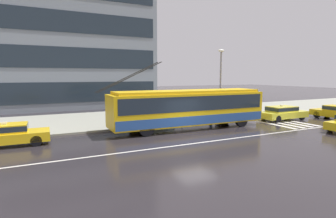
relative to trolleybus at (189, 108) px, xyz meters
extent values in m
plane|color=#262226|center=(-1.26, -2.87, -1.61)|extent=(160.00, 160.00, 0.00)
cube|color=gray|center=(-1.26, 6.60, -1.54)|extent=(80.00, 10.00, 0.14)
cube|color=beige|center=(7.18, -1.63, -1.61)|extent=(0.44, 4.40, 0.01)
cube|color=beige|center=(8.08, -1.63, -1.61)|extent=(0.44, 4.40, 0.01)
cube|color=beige|center=(8.98, -1.63, -1.61)|extent=(0.44, 4.40, 0.01)
cube|color=beige|center=(9.88, -1.63, -1.61)|extent=(0.44, 4.40, 0.01)
cube|color=silver|center=(-1.26, -4.07, -1.61)|extent=(72.00, 0.14, 0.01)
cube|color=gold|center=(-0.02, 0.00, -0.04)|extent=(12.15, 2.70, 2.31)
cube|color=gold|center=(-0.02, 0.00, 1.21)|extent=(11.42, 2.43, 0.20)
cube|color=#1E2833|center=(-0.02, 0.00, 0.42)|extent=(11.66, 2.72, 1.06)
cube|color=#284E91|center=(-0.02, 0.00, -0.78)|extent=(12.03, 2.72, 0.65)
cube|color=#1E2833|center=(5.99, -0.08, 0.42)|extent=(0.15, 2.24, 1.15)
cube|color=black|center=(5.84, -0.08, 1.01)|extent=(0.18, 1.93, 0.28)
cylinder|color=black|center=(-4.66, 0.41, 2.33)|extent=(4.48, 0.12, 2.09)
cylinder|color=black|center=(-4.67, -0.29, 2.33)|extent=(4.48, 0.12, 2.09)
cylinder|color=black|center=(4.11, 1.07, -1.09)|extent=(1.04, 0.31, 1.04)
cylinder|color=black|center=(4.09, -1.17, -1.09)|extent=(1.04, 0.31, 1.04)
cylinder|color=black|center=(-3.88, 1.17, -1.09)|extent=(1.04, 0.31, 1.04)
cylinder|color=black|center=(-3.91, -1.07, -1.09)|extent=(1.04, 0.31, 1.04)
cube|color=yellow|center=(9.69, -0.31, -1.10)|extent=(4.66, 1.83, 0.55)
cube|color=yellow|center=(9.51, -0.31, -0.59)|extent=(2.52, 1.57, 0.48)
cube|color=#1E2833|center=(9.51, -0.31, -0.56)|extent=(2.57, 1.58, 0.31)
cube|color=silver|center=(9.51, -0.31, -0.28)|extent=(0.28, 0.16, 0.12)
cylinder|color=black|center=(11.23, 0.50, -1.30)|extent=(0.62, 0.20, 0.62)
cylinder|color=black|center=(11.23, -1.11, -1.30)|extent=(0.62, 0.20, 0.62)
cylinder|color=black|center=(8.15, 0.49, -1.30)|extent=(0.62, 0.20, 0.62)
cylinder|color=black|center=(8.16, -1.12, -1.30)|extent=(0.62, 0.20, 0.62)
cylinder|color=black|center=(8.53, -5.46, -1.30)|extent=(0.63, 0.24, 0.62)
cylinder|color=black|center=(13.72, -0.81, -1.30)|extent=(0.21, 0.62, 0.62)
cylinder|color=black|center=(15.33, -0.77, -1.30)|extent=(0.21, 0.62, 0.62)
cube|color=yellow|center=(-11.91, 0.15, -1.10)|extent=(4.40, 1.82, 0.55)
cube|color=yellow|center=(-12.08, 0.15, -0.59)|extent=(2.39, 1.54, 0.48)
cube|color=#1E2833|center=(-12.08, 0.15, -0.56)|extent=(2.43, 1.55, 0.31)
cube|color=silver|center=(-12.08, 0.15, -0.28)|extent=(0.28, 0.17, 0.12)
cylinder|color=black|center=(-10.45, 0.88, -1.30)|extent=(0.62, 0.21, 0.62)
cylinder|color=black|center=(-10.49, -0.65, -1.30)|extent=(0.62, 0.21, 0.62)
cylinder|color=gray|center=(0.96, 2.83, -0.24)|extent=(0.08, 0.08, 2.46)
cylinder|color=gray|center=(-2.58, 2.83, -0.24)|extent=(0.08, 0.08, 2.46)
cylinder|color=gray|center=(0.96, 4.27, -0.24)|extent=(0.08, 0.08, 2.46)
cylinder|color=gray|center=(-2.58, 4.27, -0.24)|extent=(0.08, 0.08, 2.46)
cube|color=#99ADB2|center=(-0.81, 4.27, -0.19)|extent=(3.36, 0.04, 1.96)
cube|color=#B2B2B7|center=(-0.81, 3.55, 1.02)|extent=(3.84, 1.74, 0.08)
cube|color=brown|center=(-0.81, 3.91, -1.02)|extent=(2.48, 0.36, 0.08)
cylinder|color=#484846|center=(-2.23, 3.66, -1.04)|extent=(0.14, 0.14, 0.87)
cylinder|color=#484846|center=(-2.17, 3.52, -1.04)|extent=(0.14, 0.14, 0.87)
cylinder|color=#4F4029|center=(-2.20, 3.59, -0.28)|extent=(0.47, 0.47, 0.64)
sphere|color=tan|center=(-2.20, 3.59, 0.14)|extent=(0.20, 0.20, 0.20)
cone|color=#244996|center=(-2.15, 3.48, 0.42)|extent=(1.50, 1.50, 0.30)
cylinder|color=#333333|center=(-2.15, 3.48, -0.12)|extent=(0.02, 0.02, 0.76)
cylinder|color=navy|center=(4.32, 3.43, -1.07)|extent=(0.14, 0.14, 0.79)
cylinder|color=navy|center=(4.38, 3.28, -1.07)|extent=(0.14, 0.14, 0.79)
cylinder|color=#4B484A|center=(4.35, 3.35, -0.37)|extent=(0.47, 0.47, 0.62)
sphere|color=tan|center=(4.35, 3.35, 0.05)|extent=(0.22, 0.22, 0.22)
cone|color=#275399|center=(4.39, 3.24, 0.34)|extent=(1.31, 1.31, 0.25)
cylinder|color=#333333|center=(4.39, 3.24, -0.17)|extent=(0.02, 0.02, 0.77)
cylinder|color=#1C234D|center=(4.32, 2.48, -1.04)|extent=(0.14, 0.14, 0.85)
cylinder|color=#1C234D|center=(4.46, 2.39, -1.04)|extent=(0.14, 0.14, 0.85)
cylinder|color=maroon|center=(4.39, 2.44, -0.33)|extent=(0.50, 0.50, 0.57)
sphere|color=tan|center=(4.39, 2.44, 0.05)|extent=(0.21, 0.21, 0.21)
cone|color=#C63164|center=(4.29, 2.50, 0.34)|extent=(1.39, 1.39, 0.31)
cylinder|color=#333333|center=(4.29, 2.50, -0.18)|extent=(0.02, 0.02, 0.73)
cylinder|color=gray|center=(4.55, 2.25, 1.51)|extent=(0.16, 0.16, 5.96)
ellipsoid|color=silver|center=(4.55, 2.25, 4.61)|extent=(0.60, 0.32, 0.24)
cube|color=#1E2833|center=(-5.75, 14.52, 0.52)|extent=(17.81, 0.06, 2.33)
cube|color=#1E2833|center=(-5.75, 14.52, 4.40)|extent=(17.81, 0.06, 2.33)
cube|color=#1E2833|center=(-5.75, 14.52, 8.28)|extent=(17.81, 0.06, 2.33)
camera|label=1|loc=(-10.19, -17.28, 2.39)|focal=28.45mm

